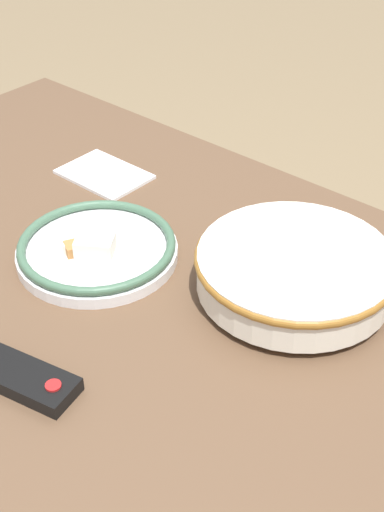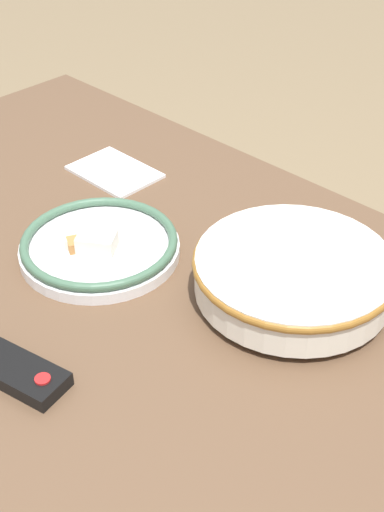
% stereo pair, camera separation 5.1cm
% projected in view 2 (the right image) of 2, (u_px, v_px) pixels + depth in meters
% --- Properties ---
extents(dining_table, '(1.45, 0.80, 0.75)m').
position_uv_depth(dining_table, '(154.00, 328.00, 1.10)').
color(dining_table, brown).
rests_on(dining_table, ground_plane).
extents(noodle_bowl, '(0.29, 0.29, 0.07)m').
position_uv_depth(noodle_bowl, '(293.00, 274.00, 1.00)').
color(noodle_bowl, silver).
rests_on(noodle_bowl, dining_table).
extents(food_plate, '(0.25, 0.25, 0.05)m').
position_uv_depth(food_plate, '(99.00, 246.00, 1.10)').
color(food_plate, white).
rests_on(food_plate, dining_table).
extents(tv_remote, '(0.17, 0.09, 0.02)m').
position_uv_depth(tv_remote, '(11.00, 368.00, 0.90)').
color(tv_remote, black).
rests_on(tv_remote, dining_table).
extents(folded_napkin, '(0.16, 0.11, 0.01)m').
position_uv_depth(folded_napkin, '(115.00, 172.00, 1.31)').
color(folded_napkin, white).
rests_on(folded_napkin, dining_table).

